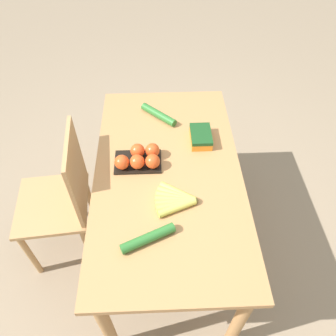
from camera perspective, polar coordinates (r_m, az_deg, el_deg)
ground_plane at (r=2.28m, az=-0.00°, el=-13.07°), size 12.00×12.00×0.00m
dining_table at (r=1.74m, az=-0.00°, el=-3.07°), size 1.34×0.74×0.75m
chair at (r=1.97m, az=-17.88°, el=-5.21°), size 0.45×0.44×0.93m
banana_bunch at (r=1.53m, az=1.49°, el=-5.56°), size 0.20×0.20×0.03m
tomato_pack at (r=1.67m, az=-4.90°, el=1.76°), size 0.16×0.24×0.08m
carrot_bag at (r=1.79m, az=5.75°, el=5.55°), size 0.17×0.11×0.06m
cucumber_near at (r=1.94m, az=-1.65°, el=9.29°), size 0.20×0.21×0.04m
cucumber_far at (r=1.42m, az=-3.49°, el=-12.08°), size 0.14×0.24×0.04m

